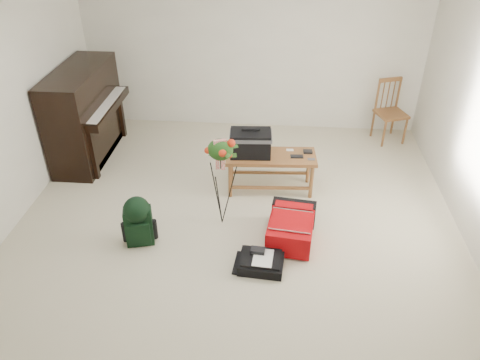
# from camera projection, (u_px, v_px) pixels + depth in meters

# --- Properties ---
(floor) EXTENTS (5.00, 5.50, 0.01)m
(floor) POSITION_uv_depth(u_px,v_px,m) (235.00, 234.00, 5.18)
(floor) COLOR beige
(floor) RESTS_ON ground
(wall_back) EXTENTS (5.00, 0.04, 2.50)m
(wall_back) POSITION_uv_depth(u_px,v_px,m) (252.00, 47.00, 6.79)
(wall_back) COLOR silver
(wall_back) RESTS_ON floor
(piano) EXTENTS (0.71, 1.50, 1.25)m
(piano) POSITION_uv_depth(u_px,v_px,m) (86.00, 116.00, 6.34)
(piano) COLOR black
(piano) RESTS_ON floor
(bench) EXTENTS (1.12, 0.50, 0.84)m
(bench) POSITION_uv_depth(u_px,v_px,m) (257.00, 147.00, 5.63)
(bench) COLOR brown
(bench) RESTS_ON floor
(dining_chair) EXTENTS (0.50, 0.50, 0.91)m
(dining_chair) POSITION_uv_depth(u_px,v_px,m) (391.00, 112.00, 6.82)
(dining_chair) COLOR brown
(dining_chair) RESTS_ON floor
(red_suitcase) EXTENTS (0.54, 0.74, 0.30)m
(red_suitcase) POSITION_uv_depth(u_px,v_px,m) (291.00, 224.00, 5.07)
(red_suitcase) COLOR red
(red_suitcase) RESTS_ON floor
(black_duffel) EXTENTS (0.47, 0.39, 0.19)m
(black_duffel) POSITION_uv_depth(u_px,v_px,m) (261.00, 262.00, 4.71)
(black_duffel) COLOR black
(black_duffel) RESTS_ON floor
(green_backpack) EXTENTS (0.32, 0.30, 0.57)m
(green_backpack) POSITION_uv_depth(u_px,v_px,m) (138.00, 219.00, 4.90)
(green_backpack) COLOR black
(green_backpack) RESTS_ON floor
(flower_stand) EXTENTS (0.44, 0.44, 1.11)m
(flower_stand) POSITION_uv_depth(u_px,v_px,m) (221.00, 183.00, 5.07)
(flower_stand) COLOR black
(flower_stand) RESTS_ON floor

